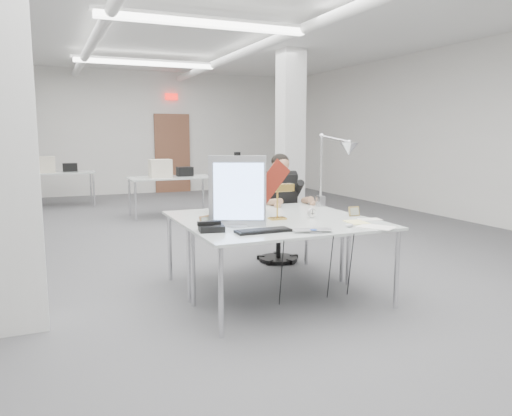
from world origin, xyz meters
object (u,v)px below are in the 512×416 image
at_px(monitor, 238,191).
at_px(beige_monitor, 231,197).
at_px(desk_main, 295,228).
at_px(office_chair, 278,224).
at_px(architect_lamp, 333,165).
at_px(laptop, 314,232).
at_px(desk_phone, 211,228).
at_px(seated_person, 280,190).
at_px(bankers_lamp, 277,201).

xyz_separation_m(monitor, beige_monitor, (0.22, 0.77, -0.15)).
height_order(desk_main, office_chair, office_chair).
bearing_deg(architect_lamp, desk_main, -134.99).
relative_size(office_chair, architect_lamp, 0.97).
distance_m(laptop, architect_lamp, 1.45).
bearing_deg(desk_phone, desk_main, 3.30).
distance_m(seated_person, beige_monitor, 1.00).
height_order(desk_phone, beige_monitor, beige_monitor).
relative_size(laptop, desk_phone, 1.54).
distance_m(bankers_lamp, architect_lamp, 0.95).
bearing_deg(bankers_lamp, desk_phone, -156.30).
xyz_separation_m(monitor, bankers_lamp, (0.49, 0.19, -0.14)).
relative_size(beige_monitor, architect_lamp, 0.36).
bearing_deg(desk_main, bankers_lamp, 87.31).
xyz_separation_m(seated_person, monitor, (-1.06, -1.31, 0.17)).
bearing_deg(laptop, desk_phone, 168.07).
relative_size(seated_person, laptop, 2.65).
bearing_deg(laptop, monitor, 147.83).
distance_m(laptop, desk_phone, 0.87).
distance_m(monitor, bankers_lamp, 0.54).
bearing_deg(office_chair, monitor, -129.62).
relative_size(monitor, bankers_lamp, 1.82).
bearing_deg(desk_main, desk_phone, 173.44).
relative_size(monitor, architect_lamp, 0.65).
distance_m(seated_person, bankers_lamp, 1.25).
xyz_separation_m(desk_main, bankers_lamp, (0.02, 0.40, 0.19)).
distance_m(laptop, bankers_lamp, 0.76).
height_order(laptop, architect_lamp, architect_lamp).
relative_size(seated_person, beige_monitor, 2.42).
bearing_deg(bankers_lamp, desk_main, -91.23).
xyz_separation_m(desk_main, beige_monitor, (-0.25, 0.98, 0.18)).
distance_m(monitor, architect_lamp, 1.43).
distance_m(monitor, beige_monitor, 0.81).
xyz_separation_m(desk_main, architect_lamp, (0.85, 0.75, 0.50)).
bearing_deg(seated_person, beige_monitor, -149.01).
bearing_deg(monitor, desk_main, -0.66).
bearing_deg(seated_person, bankers_lamp, -118.87).
relative_size(seated_person, desk_phone, 4.09).
distance_m(bankers_lamp, desk_phone, 0.85).
distance_m(desk_phone, beige_monitor, 1.04).
relative_size(desk_main, laptop, 5.54).
relative_size(seated_person, bankers_lamp, 2.47).
xyz_separation_m(desk_main, laptop, (0.00, -0.34, 0.03)).
xyz_separation_m(office_chair, desk_phone, (-1.35, -1.48, 0.31)).
bearing_deg(beige_monitor, architect_lamp, 8.02).
distance_m(desk_main, seated_person, 1.64).
bearing_deg(monitor, desk_phone, -132.98).
bearing_deg(office_chair, desk_main, -112.31).
relative_size(laptop, beige_monitor, 0.92).
distance_m(desk_main, office_chair, 1.70).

